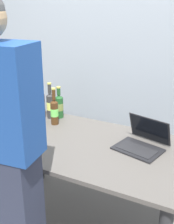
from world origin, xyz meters
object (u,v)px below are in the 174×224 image
(person_figure, at_px, (3,161))
(laptop, at_px, (142,142))
(beer_bottle_amber, at_px, (41,104))
(beer_bottle_green, at_px, (59,105))
(beer_bottle_brown, at_px, (50,105))
(beer_bottle_dark, at_px, (54,111))

(person_figure, bearing_deg, laptop, 53.87)
(laptop, height_order, beer_bottle_amber, beer_bottle_amber)
(beer_bottle_green, height_order, person_figure, person_figure)
(laptop, distance_m, beer_bottle_brown, 0.91)
(beer_bottle_green, bearing_deg, beer_bottle_brown, -144.91)
(laptop, height_order, beer_bottle_green, beer_bottle_green)
(beer_bottle_green, bearing_deg, laptop, -14.36)
(laptop, relative_size, beer_bottle_dark, 1.20)
(laptop, bearing_deg, beer_bottle_green, 165.64)
(beer_bottle_amber, height_order, beer_bottle_green, beer_bottle_amber)
(beer_bottle_brown, distance_m, beer_bottle_dark, 0.15)
(beer_bottle_brown, bearing_deg, person_figure, -71.20)
(laptop, xyz_separation_m, beer_bottle_dark, (-0.79, 0.07, 0.07))
(beer_bottle_green, distance_m, person_figure, 1.03)
(beer_bottle_amber, height_order, beer_bottle_dark, beer_bottle_amber)
(beer_bottle_amber, bearing_deg, beer_bottle_brown, 13.56)
(person_figure, bearing_deg, beer_bottle_green, 104.62)
(beer_bottle_brown, xyz_separation_m, person_figure, (0.32, -0.95, 0.02))
(beer_bottle_amber, height_order, person_figure, person_figure)
(laptop, bearing_deg, beer_bottle_amber, 171.44)
(beer_bottle_dark, bearing_deg, laptop, -4.88)
(laptop, distance_m, beer_bottle_green, 0.86)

